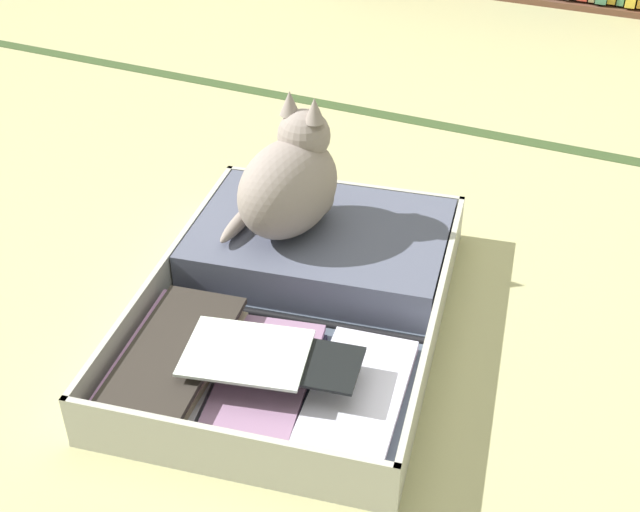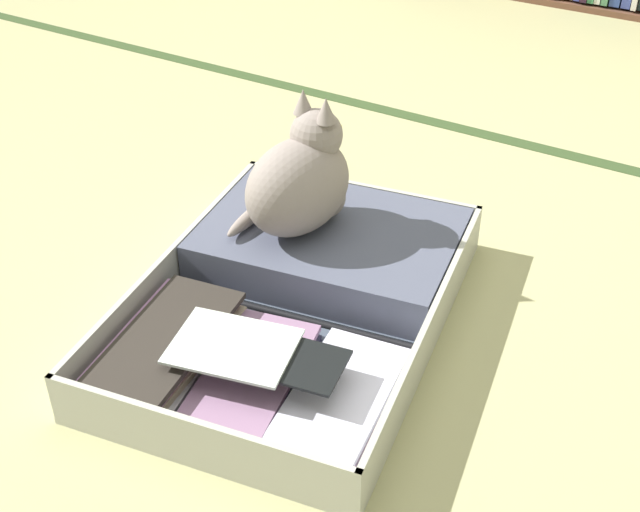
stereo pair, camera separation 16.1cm
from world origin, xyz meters
The scene contains 4 objects.
ground_plane centered at (0.00, 0.00, 0.00)m, with size 10.00×10.00×0.00m, color tan.
tatami_border centered at (0.00, 0.95, 0.00)m, with size 4.80×0.05×0.00m.
open_suitcase centered at (-0.05, 0.01, 0.05)m, with size 0.70×0.91×0.11m.
black_cat centered at (-0.12, 0.12, 0.22)m, with size 0.23×0.29×0.30m.
Camera 2 is at (0.69, -1.19, 1.11)m, focal length 47.09 mm.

